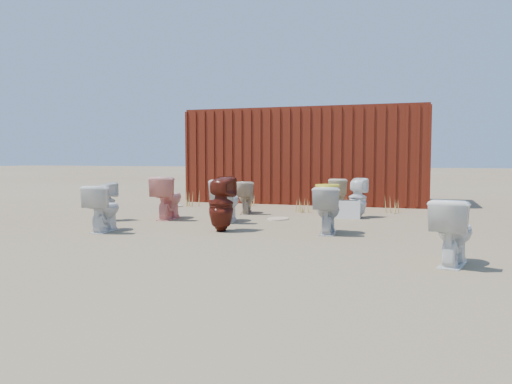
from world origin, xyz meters
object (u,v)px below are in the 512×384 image
(toilet_front_pink, at_px, (168,198))
(loose_tank, at_px, (347,209))
(toilet_front_c, at_px, (226,200))
(shipping_container, at_px, (309,156))
(toilet_back_yellowlid, at_px, (327,210))
(toilet_back_a, at_px, (106,202))
(toilet_back_beige_left, at_px, (246,197))
(toilet_front_a, at_px, (103,208))
(toilet_front_e, at_px, (453,232))
(toilet_back_e, at_px, (358,198))
(toilet_front_maroon, at_px, (221,204))
(toilet_back_beige_right, at_px, (337,195))

(toilet_front_pink, bearing_deg, loose_tank, -167.90)
(toilet_front_c, bearing_deg, shipping_container, -101.88)
(toilet_front_c, relative_size, toilet_back_yellowlid, 1.07)
(toilet_back_a, relative_size, toilet_back_beige_left, 1.05)
(toilet_front_c, xyz_separation_m, toilet_back_yellowlid, (1.98, -0.83, -0.02))
(toilet_front_a, xyz_separation_m, toilet_front_e, (5.08, -0.95, -0.00))
(toilet_front_c, relative_size, loose_tank, 1.56)
(toilet_back_e, distance_m, loose_tank, 0.35)
(toilet_front_c, relative_size, toilet_front_maroon, 0.90)
(toilet_front_pink, distance_m, toilet_front_c, 1.21)
(toilet_front_maroon, height_order, toilet_back_a, toilet_front_maroon)
(toilet_back_beige_left, xyz_separation_m, loose_tank, (2.12, -0.25, -0.16))
(toilet_front_pink, height_order, toilet_back_e, toilet_front_pink)
(toilet_front_a, bearing_deg, shipping_container, -116.84)
(loose_tank, bearing_deg, toilet_back_e, 41.00)
(toilet_back_yellowlid, height_order, toilet_back_e, toilet_back_e)
(shipping_container, xyz_separation_m, toilet_back_yellowlid, (1.44, -5.50, -0.84))
(toilet_back_e, bearing_deg, toilet_back_a, 35.93)
(toilet_back_yellowlid, relative_size, loose_tank, 1.46)
(toilet_front_a, bearing_deg, toilet_back_beige_left, -122.67)
(toilet_front_e, distance_m, loose_tank, 4.14)
(toilet_front_a, xyz_separation_m, toilet_back_beige_left, (1.31, 3.09, -0.03))
(toilet_front_pink, bearing_deg, shipping_container, -117.58)
(toilet_front_e, distance_m, toilet_back_yellowlid, 2.47)
(toilet_back_beige_left, relative_size, toilet_back_yellowlid, 0.93)
(toilet_front_maroon, relative_size, toilet_back_beige_right, 1.20)
(toilet_back_a, height_order, toilet_back_yellowlid, toilet_back_yellowlid)
(toilet_front_a, height_order, toilet_back_a, toilet_front_a)
(toilet_back_beige_right, bearing_deg, toilet_front_e, 101.84)
(toilet_front_maroon, bearing_deg, toilet_back_a, -8.41)
(shipping_container, relative_size, toilet_back_yellowlid, 8.23)
(toilet_front_pink, xyz_separation_m, toilet_back_beige_right, (2.87, 2.25, -0.05))
(toilet_front_pink, relative_size, toilet_back_beige_right, 1.13)
(toilet_front_c, height_order, loose_tank, toilet_front_c)
(shipping_container, distance_m, loose_tank, 3.95)
(toilet_back_beige_right, distance_m, toilet_back_yellowlid, 3.14)
(toilet_back_e, bearing_deg, toilet_front_maroon, 65.62)
(toilet_front_e, bearing_deg, toilet_back_beige_right, -54.38)
(toilet_front_pink, distance_m, toilet_back_yellowlid, 3.31)
(toilet_front_c, bearing_deg, loose_tank, -155.51)
(shipping_container, height_order, toilet_front_e, shipping_container)
(toilet_front_c, relative_size, toilet_back_a, 1.10)
(toilet_front_a, height_order, toilet_back_yellowlid, toilet_front_a)
(shipping_container, height_order, toilet_front_maroon, shipping_container)
(toilet_back_a, bearing_deg, toilet_front_maroon, -169.59)
(toilet_back_yellowlid, bearing_deg, toilet_back_beige_right, -89.20)
(toilet_back_beige_right, distance_m, toilet_back_e, 1.07)
(toilet_back_a, distance_m, toilet_back_e, 4.75)
(toilet_front_pink, height_order, toilet_front_maroon, toilet_front_maroon)
(shipping_container, distance_m, toilet_front_maroon, 5.85)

